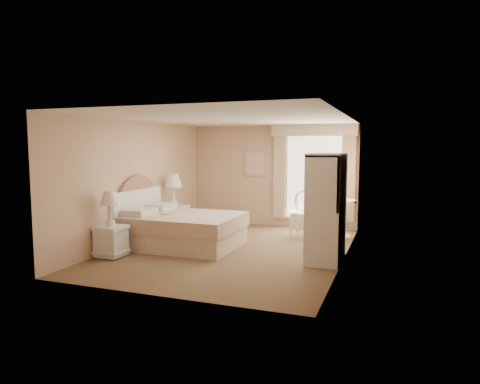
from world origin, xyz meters
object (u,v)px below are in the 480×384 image
at_px(bed, 179,228).
at_px(cafe_chair, 303,209).
at_px(nightstand_near, 111,233).
at_px(round_table, 338,212).
at_px(armoire, 327,216).
at_px(nightstand_far, 174,211).

xyz_separation_m(bed, cafe_chair, (2.11, 1.87, 0.22)).
relative_size(nightstand_near, round_table, 1.43).
bearing_deg(round_table, nightstand_near, -138.60).
distance_m(bed, armoire, 2.96).
bearing_deg(round_table, nightstand_far, -166.49).
bearing_deg(nightstand_near, round_table, 41.40).
relative_size(bed, cafe_chair, 2.15).
height_order(nightstand_near, round_table, nightstand_near).
relative_size(bed, nightstand_near, 1.84).
relative_size(bed, round_table, 2.64).
xyz_separation_m(round_table, armoire, (0.06, -2.04, 0.23)).
relative_size(bed, nightstand_far, 1.63).
height_order(nightstand_far, cafe_chair, nightstand_far).
bearing_deg(nightstand_far, round_table, 13.51).
bearing_deg(bed, nightstand_far, 123.01).
bearing_deg(bed, round_table, 34.57).
distance_m(nightstand_near, nightstand_far, 2.30).
bearing_deg(nightstand_far, bed, -56.99).
height_order(bed, nightstand_near, bed).
xyz_separation_m(nightstand_near, armoire, (3.65, 1.12, 0.33)).
bearing_deg(nightstand_near, bed, 58.70).
bearing_deg(armoire, bed, 178.74).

